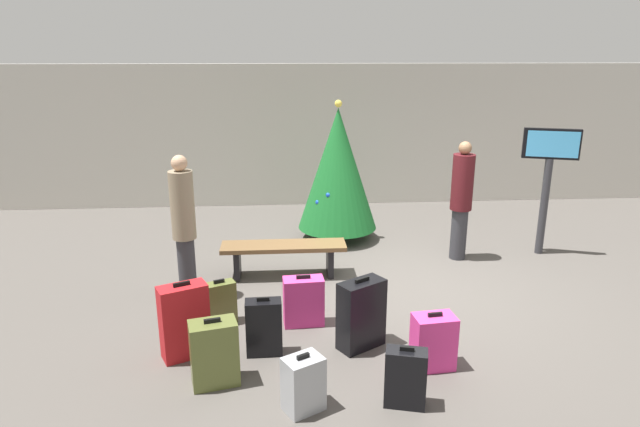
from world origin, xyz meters
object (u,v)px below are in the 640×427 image
(suitcase_8, at_px, (406,378))
(holiday_tree, at_px, (338,169))
(traveller_0, at_px, (184,223))
(suitcase_7, at_px, (433,342))
(suitcase_3, at_px, (303,384))
(flight_info_kiosk, at_px, (548,169))
(traveller_1, at_px, (461,198))
(suitcase_4, at_px, (214,353))
(suitcase_5, at_px, (264,327))
(suitcase_0, at_px, (361,314))
(waiting_bench, at_px, (284,252))
(suitcase_1, at_px, (220,303))
(suitcase_2, at_px, (304,301))
(suitcase_6, at_px, (184,321))

(suitcase_8, bearing_deg, holiday_tree, 91.71)
(traveller_0, relative_size, suitcase_7, 3.11)
(holiday_tree, bearing_deg, suitcase_3, -99.60)
(flight_info_kiosk, distance_m, traveller_1, 1.42)
(suitcase_4, relative_size, suitcase_5, 1.06)
(holiday_tree, bearing_deg, suitcase_7, -82.12)
(traveller_1, relative_size, suitcase_3, 3.28)
(suitcase_4, bearing_deg, flight_info_kiosk, 34.17)
(suitcase_4, height_order, suitcase_8, suitcase_4)
(traveller_0, bearing_deg, suitcase_0, -34.21)
(waiting_bench, height_order, suitcase_3, suitcase_3)
(flight_info_kiosk, xyz_separation_m, suitcase_7, (-2.56, -3.07, -1.07))
(suitcase_4, xyz_separation_m, suitcase_5, (0.46, 0.51, -0.02))
(suitcase_4, bearing_deg, waiting_bench, 75.08)
(suitcase_1, distance_m, suitcase_2, 0.97)
(suitcase_2, bearing_deg, suitcase_8, -62.18)
(traveller_1, xyz_separation_m, suitcase_1, (-3.43, -1.86, -0.70))
(waiting_bench, bearing_deg, suitcase_3, -87.31)
(holiday_tree, xyz_separation_m, flight_info_kiosk, (3.12, -0.92, 0.14))
(flight_info_kiosk, relative_size, suitcase_8, 3.34)
(flight_info_kiosk, distance_m, suitcase_1, 5.30)
(traveller_0, height_order, suitcase_7, traveller_0)
(waiting_bench, height_order, suitcase_7, suitcase_7)
(waiting_bench, distance_m, suitcase_4, 2.66)
(traveller_0, distance_m, suitcase_7, 3.36)
(traveller_1, relative_size, suitcase_4, 2.64)
(suitcase_2, distance_m, suitcase_4, 1.44)
(flight_info_kiosk, relative_size, suitcase_4, 2.87)
(traveller_1, relative_size, suitcase_2, 2.96)
(suitcase_3, xyz_separation_m, suitcase_8, (0.91, -0.00, 0.02))
(suitcase_1, height_order, suitcase_7, suitcase_7)
(traveller_1, distance_m, suitcase_8, 3.95)
(suitcase_1, xyz_separation_m, suitcase_3, (0.90, -1.68, 0.00))
(flight_info_kiosk, relative_size, suitcase_5, 3.05)
(flight_info_kiosk, bearing_deg, waiting_bench, -171.05)
(suitcase_1, relative_size, suitcase_8, 0.94)
(suitcase_2, relative_size, suitcase_8, 1.04)
(waiting_bench, height_order, traveller_0, traveller_0)
(suitcase_6, bearing_deg, suitcase_2, 25.78)
(traveller_1, relative_size, suitcase_5, 2.81)
(holiday_tree, relative_size, suitcase_3, 4.21)
(waiting_bench, relative_size, suitcase_4, 2.54)
(flight_info_kiosk, height_order, suitcase_7, flight_info_kiosk)
(suitcase_3, bearing_deg, traveller_1, 54.45)
(holiday_tree, xyz_separation_m, traveller_0, (-2.16, -2.15, -0.21))
(suitcase_2, bearing_deg, traveller_0, 150.06)
(flight_info_kiosk, xyz_separation_m, waiting_bench, (-4.04, -0.64, -0.98))
(holiday_tree, height_order, suitcase_4, holiday_tree)
(suitcase_3, bearing_deg, suitcase_6, 140.23)
(flight_info_kiosk, distance_m, suitcase_6, 5.82)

